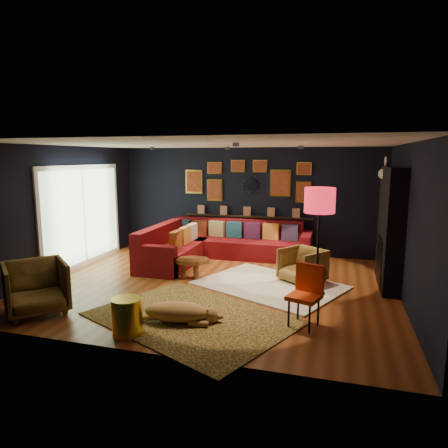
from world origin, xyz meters
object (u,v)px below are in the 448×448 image
(sectional, at_px, (213,246))
(gold_stool, at_px, (127,317))
(coffee_table, at_px, (192,262))
(orange_chair, at_px, (306,290))
(pouf, at_px, (163,264))
(armchair_left, at_px, (36,285))
(armchair_right, at_px, (302,264))
(floor_lamp, at_px, (320,205))
(dog, at_px, (177,308))

(sectional, distance_m, gold_stool, 4.16)
(coffee_table, xyz_separation_m, orange_chair, (2.34, -1.63, 0.19))
(pouf, bearing_deg, armchair_left, -110.87)
(orange_chair, bearing_deg, pouf, 168.07)
(pouf, relative_size, orange_chair, 0.57)
(pouf, relative_size, armchair_right, 0.68)
(coffee_table, xyz_separation_m, armchair_left, (-1.67, -2.32, 0.12))
(sectional, xyz_separation_m, coffee_table, (0.06, -1.54, -0.00))
(floor_lamp, height_order, dog, floor_lamp)
(pouf, xyz_separation_m, dog, (1.25, -2.26, 0.02))
(armchair_left, bearing_deg, pouf, 20.63)
(pouf, bearing_deg, coffee_table, -14.62)
(dog, bearing_deg, coffee_table, 95.32)
(coffee_table, relative_size, armchair_right, 1.15)
(dog, bearing_deg, orange_chair, 4.51)
(sectional, height_order, gold_stool, sectional)
(armchair_left, relative_size, orange_chair, 1.01)
(coffee_table, bearing_deg, gold_stool, -88.84)
(pouf, height_order, armchair_left, armchair_left)
(dog, bearing_deg, pouf, 109.67)
(sectional, height_order, armchair_left, armchair_left)
(pouf, relative_size, floor_lamp, 0.27)
(gold_stool, xyz_separation_m, dog, (0.49, 0.55, -0.03))
(pouf, bearing_deg, floor_lamp, -9.23)
(orange_chair, bearing_deg, dog, -147.29)
(armchair_left, distance_m, orange_chair, 4.06)
(armchair_right, relative_size, gold_stool, 1.44)
(pouf, xyz_separation_m, gold_stool, (0.76, -2.81, 0.06))
(armchair_left, bearing_deg, gold_stool, -58.39)
(pouf, height_order, dog, dog)
(gold_stool, distance_m, orange_chair, 2.50)
(orange_chair, xyz_separation_m, dog, (-1.79, -0.44, -0.30))
(coffee_table, distance_m, gold_stool, 2.62)
(armchair_right, height_order, dog, armchair_right)
(pouf, bearing_deg, dog, -60.99)
(sectional, height_order, orange_chair, orange_chair)
(armchair_left, distance_m, gold_stool, 1.76)
(coffee_table, bearing_deg, armchair_left, -125.65)
(armchair_left, xyz_separation_m, orange_chair, (4.00, 0.69, 0.07))
(gold_stool, xyz_separation_m, floor_lamp, (2.36, 2.30, 1.33))
(armchair_left, relative_size, floor_lamp, 0.47)
(gold_stool, relative_size, orange_chair, 0.58)
(sectional, bearing_deg, pouf, -115.64)
(floor_lamp, bearing_deg, coffee_table, 172.39)
(coffee_table, distance_m, armchair_left, 2.86)
(pouf, bearing_deg, armchair_right, 2.89)
(coffee_table, relative_size, orange_chair, 0.96)
(gold_stool, xyz_separation_m, orange_chair, (2.28, 0.99, 0.26))
(armchair_left, height_order, dog, armchair_left)
(armchair_right, relative_size, dog, 0.57)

